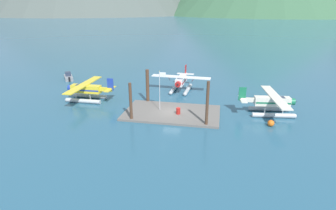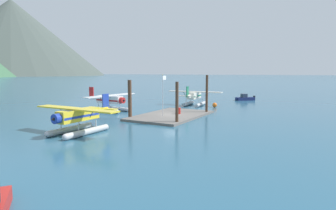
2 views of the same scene
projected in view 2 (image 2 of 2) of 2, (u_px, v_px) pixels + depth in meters
ground_plane at (171, 116)px, 39.98m from camera, size 1200.00×1200.00×0.00m
dock_platform at (171, 115)px, 39.96m from camera, size 13.28×7.90×0.30m
piling_near_left at (177, 103)px, 33.82m from camera, size 0.39×0.39×5.18m
piling_near_right at (207, 94)px, 42.32m from camera, size 0.37×0.37×5.90m
piling_far_left at (130, 100)px, 37.65m from camera, size 0.51×0.51×5.29m
flagpole at (163, 90)px, 38.23m from camera, size 0.95×0.10×5.71m
fuel_drum at (179, 111)px, 40.44m from camera, size 0.62×0.62×0.88m
mooring_buoy at (215, 105)px, 50.35m from camera, size 0.83×0.83×0.83m
mountain_ridge_centre_peak at (13, 38)px, 494.51m from camera, size 315.17×315.17×133.55m
seaplane_white_bow_centre at (110, 102)px, 44.93m from camera, size 10.46×7.98×3.84m
seaplane_yellow_port_fwd at (78, 118)px, 28.78m from camera, size 7.98×10.40×3.84m
seaplane_cream_stbd_fwd at (194, 97)px, 52.86m from camera, size 7.95×10.49×3.84m
boat_navy_open_se at (245, 98)px, 62.67m from camera, size 3.98×4.08×1.50m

